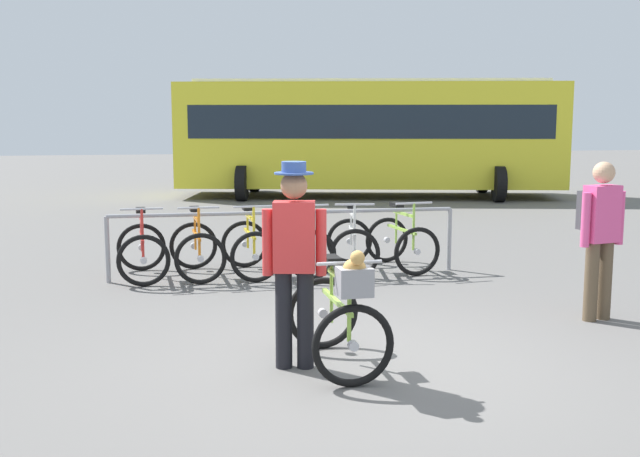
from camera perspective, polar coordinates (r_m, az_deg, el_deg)
name	(u,v)px	position (r m, az deg, el deg)	size (l,w,h in m)	color
ground_plane	(361,367)	(6.45, 3.15, -10.39)	(80.00, 80.00, 0.00)	#605E5B
bike_rack_rail	(285,224)	(9.91, -2.64, 0.37)	(4.61, 0.14, 0.88)	#99999E
racked_bike_red	(142,251)	(10.06, -13.29, -1.65)	(0.72, 1.15, 0.98)	black
racked_bike_orange	(197,249)	(10.05, -9.31, -1.55)	(0.72, 1.14, 0.97)	black
racked_bike_yellow	(250,247)	(10.09, -5.33, -1.44)	(0.70, 1.10, 0.97)	black
racked_bike_blue	(302,246)	(10.18, -1.40, -1.32)	(0.75, 1.14, 0.97)	black
racked_bike_white	(352,244)	(10.31, 2.44, -1.21)	(0.84, 1.21, 0.98)	black
racked_bike_lime	(401,243)	(10.49, 6.18, -1.09)	(0.78, 1.18, 0.98)	black
featured_bicycle	(341,314)	(6.20, 1.57, -6.47)	(0.69, 1.22, 1.09)	black
person_with_featured_bike	(294,256)	(6.19, -1.96, -2.11)	(0.52, 0.32, 1.72)	black
pedestrian_with_backpack	(599,230)	(8.22, 20.38, -0.12)	(0.52, 0.38, 1.64)	brown
bus_distant	(369,131)	(20.29, 3.72, 7.34)	(10.31, 4.92, 3.08)	yellow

